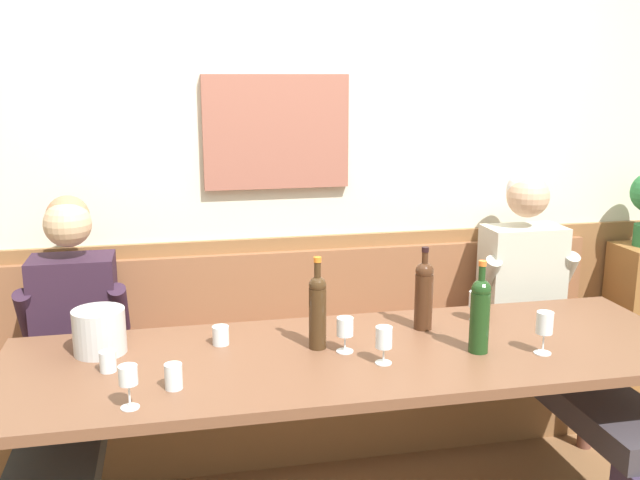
% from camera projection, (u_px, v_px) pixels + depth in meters
% --- Properties ---
extents(room_wall_back, '(6.80, 0.12, 2.80)m').
position_uv_depth(room_wall_back, '(307.00, 156.00, 3.50)').
color(room_wall_back, beige).
rests_on(room_wall_back, ground).
extents(wood_wainscot_panel, '(6.80, 0.03, 1.01)m').
position_uv_depth(wood_wainscot_panel, '(310.00, 331.00, 3.66)').
color(wood_wainscot_panel, brown).
rests_on(wood_wainscot_panel, ground).
extents(wall_bench, '(2.99, 0.42, 0.94)m').
position_uv_depth(wall_bench, '(318.00, 387.00, 3.51)').
color(wall_bench, brown).
rests_on(wall_bench, ground).
extents(dining_table, '(2.69, 0.86, 0.75)m').
position_uv_depth(dining_table, '(355.00, 368.00, 2.75)').
color(dining_table, brown).
rests_on(dining_table, ground).
extents(person_left_seat, '(0.47, 1.30, 1.29)m').
position_uv_depth(person_left_seat, '(67.00, 368.00, 2.86)').
color(person_left_seat, '#302E32').
rests_on(person_left_seat, ground).
extents(person_center_left_seat, '(0.50, 1.30, 1.33)m').
position_uv_depth(person_center_left_seat, '(554.00, 326.00, 3.30)').
color(person_center_left_seat, '#32263D').
rests_on(person_center_left_seat, ground).
extents(ice_bucket, '(0.20, 0.20, 0.17)m').
position_uv_depth(ice_bucket, '(99.00, 331.00, 2.70)').
color(ice_bucket, '#BAB9B9').
rests_on(ice_bucket, dining_table).
extents(wine_bottle_amber_mid, '(0.07, 0.07, 0.37)m').
position_uv_depth(wine_bottle_amber_mid, '(318.00, 309.00, 2.73)').
color(wine_bottle_amber_mid, '#3A2614').
rests_on(wine_bottle_amber_mid, dining_table).
extents(wine_bottle_green_tall, '(0.08, 0.08, 0.36)m').
position_uv_depth(wine_bottle_green_tall, '(480.00, 313.00, 2.69)').
color(wine_bottle_green_tall, '#1A3B17').
rests_on(wine_bottle_green_tall, dining_table).
extents(wine_bottle_clear_water, '(0.08, 0.08, 0.35)m').
position_uv_depth(wine_bottle_clear_water, '(424.00, 293.00, 2.94)').
color(wine_bottle_clear_water, '#3E2213').
rests_on(wine_bottle_clear_water, dining_table).
extents(wine_glass_by_bottle, '(0.06, 0.06, 0.15)m').
position_uv_depth(wine_glass_by_bottle, '(128.00, 377.00, 2.24)').
color(wine_glass_by_bottle, silver).
rests_on(wine_glass_by_bottle, dining_table).
extents(wine_glass_near_bucket, '(0.07, 0.07, 0.14)m').
position_uv_depth(wine_glass_near_bucket, '(345.00, 328.00, 2.71)').
color(wine_glass_near_bucket, silver).
rests_on(wine_glass_near_bucket, dining_table).
extents(wine_glass_mid_right, '(0.07, 0.07, 0.17)m').
position_uv_depth(wine_glass_mid_right, '(544.00, 325.00, 2.68)').
color(wine_glass_mid_right, silver).
rests_on(wine_glass_mid_right, dining_table).
extents(wine_glass_left_end, '(0.07, 0.07, 0.13)m').
position_uv_depth(wine_glass_left_end, '(477.00, 300.00, 3.06)').
color(wine_glass_left_end, silver).
rests_on(wine_glass_left_end, dining_table).
extents(wine_glass_mid_left, '(0.06, 0.06, 0.14)m').
position_uv_depth(wine_glass_mid_left, '(384.00, 340.00, 2.60)').
color(wine_glass_mid_left, silver).
rests_on(wine_glass_mid_left, dining_table).
extents(water_tumbler_left, '(0.06, 0.06, 0.09)m').
position_uv_depth(water_tumbler_left, '(174.00, 376.00, 2.40)').
color(water_tumbler_left, silver).
rests_on(water_tumbler_left, dining_table).
extents(water_tumbler_center, '(0.07, 0.07, 0.08)m').
position_uv_depth(water_tumbler_center, '(221.00, 335.00, 2.79)').
color(water_tumbler_center, silver).
rests_on(water_tumbler_center, dining_table).
extents(water_tumbler_right, '(0.06, 0.06, 0.08)m').
position_uv_depth(water_tumbler_right, '(108.00, 361.00, 2.54)').
color(water_tumbler_right, silver).
rests_on(water_tumbler_right, dining_table).
extents(corner_pedestal, '(0.28, 0.28, 0.91)m').
position_uv_depth(corner_pedestal, '(637.00, 326.00, 3.86)').
color(corner_pedestal, brown).
rests_on(corner_pedestal, ground).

